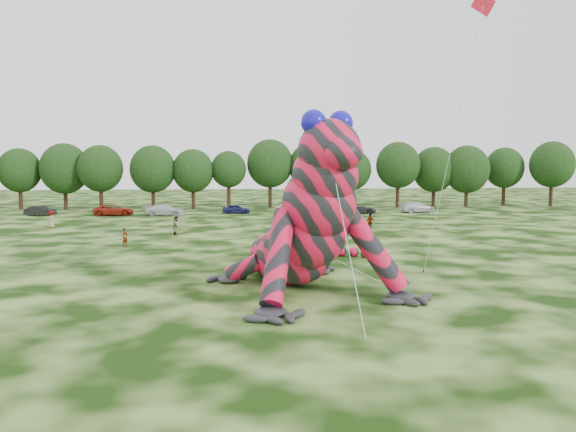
% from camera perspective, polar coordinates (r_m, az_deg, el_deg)
% --- Properties ---
extents(ground, '(240.00, 240.00, 0.00)m').
position_cam_1_polar(ground, '(28.60, -8.83, -8.67)').
color(ground, '#16330A').
rests_on(ground, ground).
extents(inflatable_gecko, '(21.50, 23.34, 9.54)m').
position_cam_1_polar(inflatable_gecko, '(31.93, -0.03, 1.55)').
color(inflatable_gecko, red).
rests_on(inflatable_gecko, ground).
extents(flying_kite, '(2.65, 3.93, 16.45)m').
position_cam_1_polar(flying_kite, '(34.55, 18.78, 17.82)').
color(flying_kite, red).
rests_on(flying_kite, ground).
extents(tree_4, '(6.22, 5.60, 9.06)m').
position_cam_1_polar(tree_4, '(91.92, -25.59, 3.42)').
color(tree_4, black).
rests_on(tree_4, ground).
extents(tree_5, '(7.16, 6.44, 9.80)m').
position_cam_1_polar(tree_5, '(89.63, -21.73, 3.77)').
color(tree_5, black).
rests_on(tree_5, ground).
extents(tree_6, '(6.52, 5.86, 9.49)m').
position_cam_1_polar(tree_6, '(86.56, -18.50, 3.73)').
color(tree_6, black).
rests_on(tree_6, ground).
extents(tree_7, '(6.68, 6.01, 9.48)m').
position_cam_1_polar(tree_7, '(85.33, -13.57, 3.83)').
color(tree_7, black).
rests_on(tree_7, ground).
extents(tree_8, '(6.14, 5.53, 8.94)m').
position_cam_1_polar(tree_8, '(84.92, -9.62, 3.72)').
color(tree_8, black).
rests_on(tree_8, ground).
extents(tree_9, '(5.27, 4.74, 8.68)m').
position_cam_1_polar(tree_9, '(85.08, -6.04, 3.68)').
color(tree_9, black).
rests_on(tree_9, ground).
extents(tree_10, '(7.09, 6.38, 10.50)m').
position_cam_1_polar(tree_10, '(86.48, -1.83, 4.34)').
color(tree_10, black).
rests_on(tree_10, ground).
extents(tree_11, '(7.01, 6.31, 10.07)m').
position_cam_1_polar(tree_11, '(86.77, 2.41, 4.20)').
color(tree_11, black).
rests_on(tree_11, ground).
extents(tree_12, '(5.99, 5.39, 8.97)m').
position_cam_1_polar(tree_12, '(87.43, 6.50, 3.82)').
color(tree_12, black).
rests_on(tree_12, ground).
extents(tree_13, '(6.83, 6.15, 10.13)m').
position_cam_1_polar(tree_13, '(88.60, 11.11, 4.14)').
color(tree_13, black).
rests_on(tree_13, ground).
extents(tree_14, '(6.82, 6.14, 9.40)m').
position_cam_1_polar(tree_14, '(92.12, 14.60, 3.89)').
color(tree_14, black).
rests_on(tree_14, ground).
extents(tree_15, '(7.17, 6.45, 9.63)m').
position_cam_1_polar(tree_15, '(93.10, 17.70, 3.90)').
color(tree_15, black).
rests_on(tree_15, ground).
extents(tree_16, '(6.26, 5.63, 9.37)m').
position_cam_1_polar(tree_16, '(97.50, 21.10, 3.77)').
color(tree_16, black).
rests_on(tree_16, ground).
extents(tree_17, '(6.98, 6.28, 10.30)m').
position_cam_1_polar(tree_17, '(98.25, 25.22, 3.90)').
color(tree_17, black).
rests_on(tree_17, ground).
extents(car_1, '(4.15, 2.12, 1.30)m').
position_cam_1_polar(car_1, '(80.02, -23.85, 0.48)').
color(car_1, black).
rests_on(car_1, ground).
extents(car_2, '(5.50, 3.19, 1.44)m').
position_cam_1_polar(car_2, '(77.00, -17.27, 0.58)').
color(car_2, maroon).
rests_on(car_2, ground).
extents(car_3, '(5.42, 2.86, 1.50)m').
position_cam_1_polar(car_3, '(74.94, -12.36, 0.59)').
color(car_3, silver).
rests_on(car_3, ground).
extents(car_4, '(3.89, 1.82, 1.29)m').
position_cam_1_polar(car_4, '(76.42, -5.26, 0.71)').
color(car_4, '#181B4C').
rests_on(car_4, ground).
extents(car_5, '(4.41, 1.93, 1.41)m').
position_cam_1_polar(car_5, '(75.93, 0.34, 0.75)').
color(car_5, beige).
rests_on(car_5, ground).
extents(car_6, '(4.85, 2.60, 1.29)m').
position_cam_1_polar(car_6, '(77.18, 7.25, 0.74)').
color(car_6, '#28282B').
rests_on(car_6, ground).
extents(car_7, '(5.36, 2.98, 1.47)m').
position_cam_1_polar(car_7, '(80.04, 12.99, 0.87)').
color(car_7, silver).
rests_on(car_7, ground).
extents(spectator_3, '(1.08, 0.63, 1.73)m').
position_cam_1_polar(spectator_3, '(57.84, 8.33, -0.63)').
color(spectator_3, gray).
rests_on(spectator_3, ground).
extents(spectator_2, '(0.85, 1.29, 1.87)m').
position_cam_1_polar(spectator_2, '(57.25, 1.75, -0.57)').
color(spectator_2, gray).
rests_on(spectator_2, ground).
extents(spectator_1, '(0.81, 0.96, 1.78)m').
position_cam_1_polar(spectator_1, '(55.02, -11.26, -0.97)').
color(spectator_1, gray).
rests_on(spectator_1, ground).
extents(spectator_5, '(0.52, 1.50, 1.60)m').
position_cam_1_polar(spectator_5, '(48.31, -0.02, -1.85)').
color(spectator_5, gray).
rests_on(spectator_5, ground).
extents(spectator_0, '(0.62, 0.68, 1.57)m').
position_cam_1_polar(spectator_0, '(48.02, -16.22, -2.13)').
color(spectator_0, gray).
rests_on(spectator_0, ground).
extents(spectator_4, '(0.66, 0.94, 1.83)m').
position_cam_1_polar(spectator_4, '(64.56, -22.91, -0.33)').
color(spectator_4, gray).
rests_on(spectator_4, ground).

